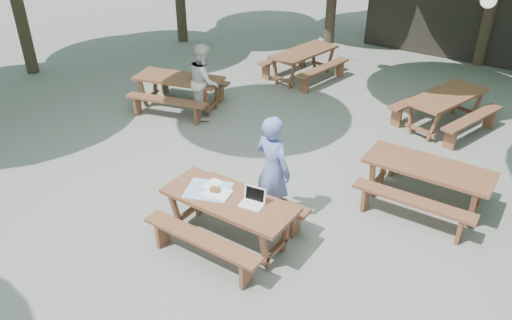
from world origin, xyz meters
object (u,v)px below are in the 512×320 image
object	(u,v)px
main_picnic_table	(230,219)
picnic_table_nw	(180,92)
woman	(273,170)
second_person	(204,81)

from	to	relation	value
main_picnic_table	picnic_table_nw	world-z (taller)	same
main_picnic_table	woman	size ratio (longest dim) A/B	1.12
woman	second_person	bearing A→B (deg)	-24.56
picnic_table_nw	second_person	distance (m)	0.88
main_picnic_table	woman	world-z (taller)	woman
picnic_table_nw	main_picnic_table	bearing A→B (deg)	-54.72
picnic_table_nw	woman	distance (m)	4.75
woman	second_person	world-z (taller)	woman
main_picnic_table	second_person	bearing A→B (deg)	133.67
woman	picnic_table_nw	bearing A→B (deg)	-19.22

